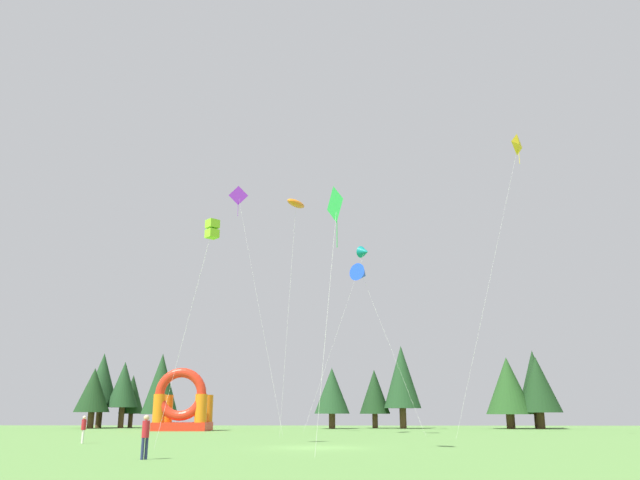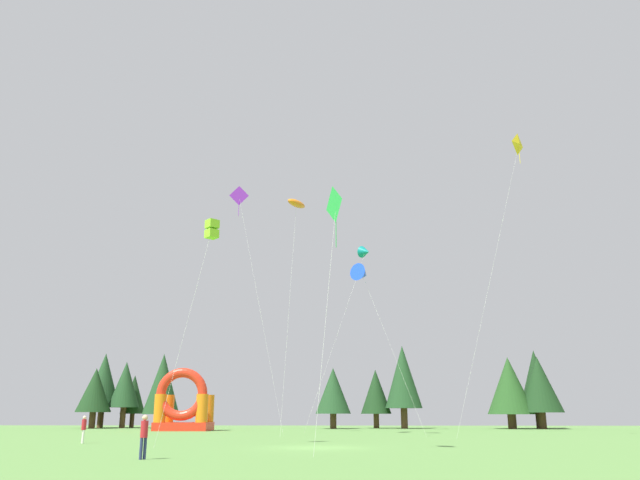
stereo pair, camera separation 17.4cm
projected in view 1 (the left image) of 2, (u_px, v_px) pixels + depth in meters
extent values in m
plane|color=#5B8C42|center=(316.00, 448.00, 33.50)|extent=(120.00, 120.00, 0.00)
pyramid|color=green|center=(339.00, 206.00, 32.48)|extent=(0.89, 1.41, 1.41)
cylinder|color=green|center=(337.00, 227.00, 32.15)|extent=(0.04, 0.04, 2.18)
cylinder|color=silver|center=(327.00, 319.00, 29.52)|extent=(1.02, 2.79, 12.04)
cone|color=blue|center=(361.00, 274.00, 55.72)|extent=(2.17, 2.17, 1.69)
cylinder|color=silver|center=(392.00, 350.00, 52.23)|extent=(4.66, 3.39, 13.63)
cube|color=#8CD826|center=(212.00, 234.00, 38.11)|extent=(0.93, 0.93, 0.51)
cube|color=#8CD826|center=(213.00, 224.00, 38.27)|extent=(0.93, 0.93, 0.51)
cylinder|color=silver|center=(185.00, 331.00, 35.61)|extent=(2.13, 1.99, 12.53)
ellipsoid|color=orange|center=(296.00, 204.00, 56.18)|extent=(2.15, 3.42, 1.45)
cylinder|color=silver|center=(288.00, 311.00, 52.20)|extent=(0.88, 2.90, 19.77)
pyramid|color=yellow|center=(519.00, 145.00, 51.97)|extent=(1.16, 1.20, 1.36)
cylinder|color=yellow|center=(519.00, 155.00, 51.82)|extent=(0.04, 0.04, 1.62)
cylinder|color=silver|center=(489.00, 283.00, 48.98)|extent=(6.44, 0.22, 23.07)
pyramid|color=purple|center=(238.00, 197.00, 61.22)|extent=(1.37, 0.52, 1.35)
cylinder|color=purple|center=(238.00, 206.00, 60.87)|extent=(0.04, 0.04, 1.96)
cylinder|color=silver|center=(259.00, 306.00, 56.15)|extent=(5.02, 4.17, 22.00)
cone|color=#0C7F7A|center=(364.00, 252.00, 69.09)|extent=(1.89, 1.90, 1.49)
cylinder|color=silver|center=(336.00, 335.00, 64.04)|extent=(6.31, 5.51, 18.79)
cylinder|color=silver|center=(82.00, 437.00, 38.29)|extent=(0.16, 0.16, 0.79)
cylinder|color=silver|center=(83.00, 437.00, 38.16)|extent=(0.16, 0.16, 0.79)
cylinder|color=#B21E26|center=(84.00, 425.00, 38.41)|extent=(0.38, 0.38, 0.62)
sphere|color=beige|center=(85.00, 417.00, 38.52)|extent=(0.21, 0.21, 0.21)
cylinder|color=navy|center=(143.00, 449.00, 25.10)|extent=(0.17, 0.17, 0.83)
cylinder|color=navy|center=(146.00, 449.00, 25.21)|extent=(0.17, 0.17, 0.83)
cylinder|color=#B21E26|center=(146.00, 429.00, 25.35)|extent=(0.42, 0.42, 0.66)
sphere|color=#D8AD84|center=(147.00, 418.00, 25.47)|extent=(0.23, 0.23, 0.23)
cube|color=red|center=(183.00, 426.00, 65.21)|extent=(5.52, 4.35, 0.84)
cylinder|color=orange|center=(159.00, 408.00, 64.24)|extent=(1.22, 1.22, 2.80)
cylinder|color=orange|center=(201.00, 408.00, 64.12)|extent=(1.22, 1.22, 2.80)
cylinder|color=orange|center=(167.00, 408.00, 67.26)|extent=(1.22, 1.22, 2.80)
cylinder|color=orange|center=(207.00, 408.00, 67.14)|extent=(1.22, 1.22, 2.80)
torus|color=red|center=(181.00, 394.00, 64.55)|extent=(5.28, 0.97, 5.28)
cylinder|color=#4C331E|center=(99.00, 416.00, 77.68)|extent=(0.73, 0.73, 2.74)
cone|color=#1E4221|center=(102.00, 379.00, 78.87)|extent=(4.08, 4.08, 6.30)
cylinder|color=#4C331E|center=(91.00, 420.00, 74.36)|extent=(0.74, 0.74, 1.85)
cone|color=#193819|center=(93.00, 390.00, 75.28)|extent=(4.13, 4.13, 5.12)
cylinder|color=#4C331E|center=(121.00, 418.00, 76.29)|extent=(0.68, 0.68, 2.41)
cone|color=#1E4221|center=(124.00, 384.00, 77.34)|extent=(3.75, 3.75, 5.47)
cylinder|color=#4C331E|center=(130.00, 421.00, 78.11)|extent=(0.55, 0.55, 1.68)
cone|color=#193819|center=(132.00, 394.00, 78.95)|extent=(3.07, 3.07, 4.69)
cylinder|color=#4C331E|center=(159.00, 421.00, 73.72)|extent=(0.77, 0.77, 1.63)
cone|color=#1E4221|center=(161.00, 384.00, 74.86)|extent=(4.28, 4.28, 7.01)
cylinder|color=#4C331E|center=(332.00, 421.00, 73.10)|extent=(0.74, 0.74, 1.69)
cone|color=#1E4221|center=(332.00, 390.00, 74.01)|extent=(4.11, 4.11, 5.24)
cylinder|color=#4C331E|center=(375.00, 421.00, 75.51)|extent=(0.66, 0.66, 1.67)
cone|color=#193819|center=(374.00, 392.00, 76.41)|extent=(3.67, 3.67, 5.20)
cylinder|color=#4C331E|center=(403.00, 418.00, 73.82)|extent=(0.78, 0.78, 2.31)
cone|color=#1E4221|center=(402.00, 377.00, 75.08)|extent=(4.35, 4.35, 7.27)
cylinder|color=#4C331E|center=(511.00, 421.00, 72.89)|extent=(0.97, 0.97, 1.62)
cone|color=#234C1E|center=(508.00, 385.00, 73.97)|extent=(5.37, 5.37, 6.52)
cylinder|color=#4C331E|center=(541.00, 421.00, 72.33)|extent=(0.92, 0.92, 1.81)
cone|color=#193819|center=(538.00, 384.00, 73.40)|extent=(5.11, 5.11, 6.32)
cylinder|color=#4C331E|center=(538.00, 420.00, 74.22)|extent=(0.78, 0.78, 1.97)
cone|color=#193819|center=(534.00, 380.00, 75.42)|extent=(4.32, 4.32, 7.11)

